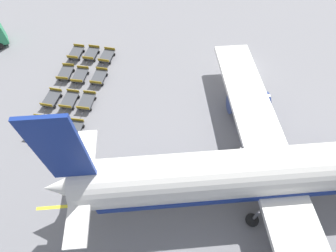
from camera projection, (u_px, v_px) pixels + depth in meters
name	position (u px, v px, depth m)	size (l,w,h in m)	color
ground_plane	(243.00, 70.00, 33.52)	(500.00, 500.00, 0.00)	gray
airplane	(288.00, 171.00, 21.35)	(33.95, 39.77, 12.46)	white
baggage_dolly_row_near_col_a	(76.00, 53.00, 34.73)	(3.26, 1.87, 0.92)	#424449
baggage_dolly_row_near_col_b	(66.00, 73.00, 32.49)	(3.24, 1.78, 0.92)	#424449
baggage_dolly_row_near_col_c	(52.00, 99.00, 30.00)	(3.27, 1.91, 0.92)	#424449
baggage_dolly_row_near_col_d	(37.00, 126.00, 27.74)	(3.25, 1.82, 0.92)	#424449
baggage_dolly_row_mid_a_col_a	(91.00, 54.00, 34.63)	(3.26, 1.89, 0.92)	#424449
baggage_dolly_row_mid_a_col_b	(80.00, 75.00, 32.22)	(3.25, 1.82, 0.92)	#424449
baggage_dolly_row_mid_a_col_c	(70.00, 100.00, 29.88)	(3.26, 1.86, 0.92)	#424449
baggage_dolly_row_mid_a_col_d	(56.00, 129.00, 27.50)	(3.27, 1.90, 0.92)	#424449
baggage_dolly_row_mid_b_col_a	(107.00, 56.00, 34.35)	(3.27, 1.94, 0.92)	#424449
baggage_dolly_row_mid_b_col_b	(99.00, 77.00, 32.06)	(3.26, 1.88, 0.92)	#424449
baggage_dolly_row_mid_b_col_c	(87.00, 101.00, 29.75)	(3.25, 1.82, 0.92)	#424449
baggage_dolly_row_mid_b_col_d	(74.00, 130.00, 27.41)	(3.25, 1.82, 0.92)	#424449
stand_guidance_stripe	(184.00, 197.00, 23.70)	(2.79, 26.23, 0.01)	yellow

